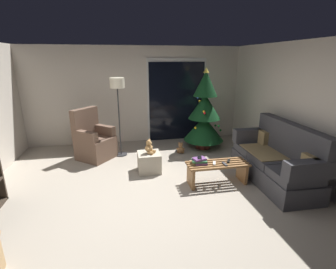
# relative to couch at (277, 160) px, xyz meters

# --- Properties ---
(ground_plane) EXTENTS (7.00, 7.00, 0.00)m
(ground_plane) POSITION_rel_couch_xyz_m (-2.32, -0.17, -0.40)
(ground_plane) COLOR #9E9384
(wall_back) EXTENTS (5.72, 0.12, 2.50)m
(wall_back) POSITION_rel_couch_xyz_m (-2.32, 2.89, 0.85)
(wall_back) COLOR beige
(wall_back) RESTS_ON ground
(wall_right) EXTENTS (0.12, 6.00, 2.50)m
(wall_right) POSITION_rel_couch_xyz_m (0.54, -0.17, 0.85)
(wall_right) COLOR beige
(wall_right) RESTS_ON ground
(patio_door_frame) EXTENTS (1.60, 0.02, 2.20)m
(patio_door_frame) POSITION_rel_couch_xyz_m (-1.23, 2.82, 0.70)
(patio_door_frame) COLOR silver
(patio_door_frame) RESTS_ON ground
(patio_door_glass) EXTENTS (1.50, 0.02, 2.10)m
(patio_door_glass) POSITION_rel_couch_xyz_m (-1.23, 2.80, 0.65)
(patio_door_glass) COLOR black
(patio_door_glass) RESTS_ON ground
(couch) EXTENTS (0.83, 1.96, 1.08)m
(couch) POSITION_rel_couch_xyz_m (0.00, 0.00, 0.00)
(couch) COLOR #3D3D42
(couch) RESTS_ON ground
(coffee_table) EXTENTS (1.10, 0.40, 0.40)m
(coffee_table) POSITION_rel_couch_xyz_m (-1.10, 0.10, -0.13)
(coffee_table) COLOR olive
(coffee_table) RESTS_ON ground
(remote_white) EXTENTS (0.10, 0.16, 0.02)m
(remote_white) POSITION_rel_couch_xyz_m (-1.17, 0.08, 0.01)
(remote_white) COLOR silver
(remote_white) RESTS_ON coffee_table
(remote_black) EXTENTS (0.11, 0.16, 0.02)m
(remote_black) POSITION_rel_couch_xyz_m (-0.88, 0.13, 0.01)
(remote_black) COLOR black
(remote_black) RESTS_ON coffee_table
(remote_graphite) EXTENTS (0.05, 0.16, 0.02)m
(remote_graphite) POSITION_rel_couch_xyz_m (-1.01, 0.01, 0.01)
(remote_graphite) COLOR #333338
(remote_graphite) RESTS_ON coffee_table
(book_stack) EXTENTS (0.28, 0.23, 0.10)m
(book_stack) POSITION_rel_couch_xyz_m (-1.42, 0.14, 0.05)
(book_stack) COLOR #6B3D7A
(book_stack) RESTS_ON coffee_table
(cell_phone) EXTENTS (0.11, 0.16, 0.01)m
(cell_phone) POSITION_rel_couch_xyz_m (-1.43, 0.15, 0.11)
(cell_phone) COLOR black
(cell_phone) RESTS_ON book_stack
(christmas_tree) EXTENTS (0.99, 0.99, 1.99)m
(christmas_tree) POSITION_rel_couch_xyz_m (-0.73, 1.93, 0.48)
(christmas_tree) COLOR #4C1E19
(christmas_tree) RESTS_ON ground
(armchair) EXTENTS (0.97, 0.96, 1.13)m
(armchair) POSITION_rel_couch_xyz_m (-3.38, 1.79, 0.00)
(armchair) COLOR brown
(armchair) RESTS_ON ground
(floor_lamp) EXTENTS (0.32, 0.32, 1.78)m
(floor_lamp) POSITION_rel_couch_xyz_m (-2.79, 1.86, 1.11)
(floor_lamp) COLOR #2D2D30
(floor_lamp) RESTS_ON ground
(ottoman) EXTENTS (0.44, 0.44, 0.39)m
(ottoman) POSITION_rel_couch_xyz_m (-2.24, 0.84, -0.20)
(ottoman) COLOR #B2A893
(ottoman) RESTS_ON ground
(teddy_bear_honey) EXTENTS (0.22, 0.21, 0.29)m
(teddy_bear_honey) POSITION_rel_couch_xyz_m (-2.23, 0.84, 0.11)
(teddy_bear_honey) COLOR tan
(teddy_bear_honey) RESTS_ON ottoman
(teddy_bear_chestnut_by_tree) EXTENTS (0.21, 0.21, 0.29)m
(teddy_bear_chestnut_by_tree) POSITION_rel_couch_xyz_m (-1.39, 1.67, -0.28)
(teddy_bear_chestnut_by_tree) COLOR brown
(teddy_bear_chestnut_by_tree) RESTS_ON ground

